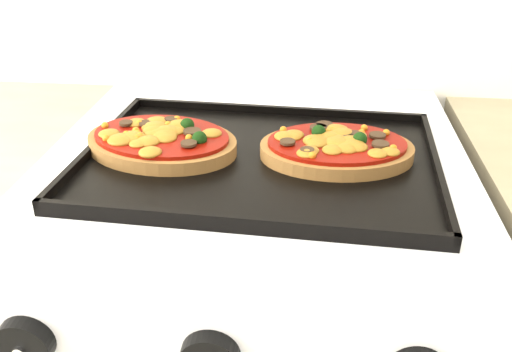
# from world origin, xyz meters

# --- Properties ---
(control_panel) EXTENTS (0.60, 0.02, 0.09)m
(control_panel) POSITION_xyz_m (-0.02, 1.39, 0.85)
(control_panel) COLOR white
(control_panel) RESTS_ON stove
(knob_left) EXTENTS (0.06, 0.02, 0.06)m
(knob_left) POSITION_xyz_m (-0.21, 1.37, 0.85)
(knob_left) COLOR black
(knob_left) RESTS_ON control_panel
(baking_tray) EXTENTS (0.48, 0.37, 0.02)m
(baking_tray) POSITION_xyz_m (-0.01, 1.66, 0.92)
(baking_tray) COLOR black
(baking_tray) RESTS_ON stove
(pizza_left) EXTENTS (0.24, 0.20, 0.03)m
(pizza_left) POSITION_xyz_m (-0.14, 1.68, 0.94)
(pizza_left) COLOR brown
(pizza_left) RESTS_ON baking_tray
(pizza_right) EXTENTS (0.21, 0.16, 0.03)m
(pizza_right) POSITION_xyz_m (0.09, 1.68, 0.93)
(pizza_right) COLOR brown
(pizza_right) RESTS_ON baking_tray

